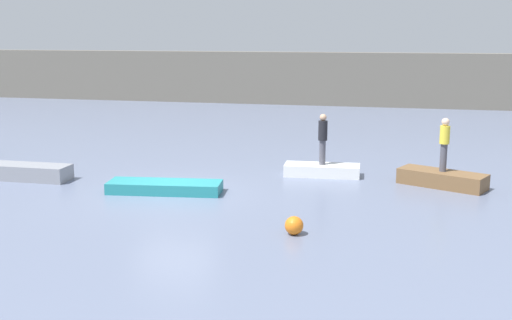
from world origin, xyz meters
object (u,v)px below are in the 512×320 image
Objects in this scene: mooring_buoy at (294,225)px; rowboat_grey at (26,172)px; rowboat_teal at (165,187)px; person_dark_shirt at (323,136)px; rowboat_white at (322,170)px; rowboat_brown at (442,179)px; person_yellow_shirt at (444,141)px.

rowboat_grey is at bearing 159.04° from mooring_buoy.
mooring_buoy reaches higher than rowboat_teal.
person_dark_shirt reaches higher than rowboat_teal.
person_dark_shirt is (0.00, 0.00, 1.21)m from rowboat_white.
rowboat_brown is at bearing 57.18° from mooring_buoy.
person_dark_shirt is at bearing 15.81° from rowboat_grey.
person_yellow_shirt is (13.93, 2.20, 1.24)m from rowboat_grey.
rowboat_white is at bearing 30.26° from rowboat_teal.
rowboat_brown is at bearing 8.59° from rowboat_grey.
mooring_buoy is (-3.90, -6.04, -0.02)m from rowboat_brown.
person_yellow_shirt is (4.04, -0.67, 1.30)m from rowboat_white.
rowboat_white is 5.55× the size of mooring_buoy.
rowboat_grey reaches higher than mooring_buoy.
person_dark_shirt is at bearing 91.26° from mooring_buoy.
mooring_buoy is at bearing -21.35° from rowboat_grey.
rowboat_grey is at bearing -167.11° from rowboat_white.
mooring_buoy is (0.15, -6.71, -1.17)m from person_dark_shirt.
person_dark_shirt is at bearing 30.26° from rowboat_teal.
rowboat_grey is at bearing 166.38° from rowboat_teal.
person_dark_shirt reaches higher than mooring_buoy.
rowboat_white is at bearing 91.26° from mooring_buoy.
person_yellow_shirt is 4.10m from person_dark_shirt.
person_yellow_shirt is at bearing -9.40° from person_dark_shirt.
person_dark_shirt is (-4.04, 0.67, 1.15)m from rowboat_brown.
rowboat_white reaches higher than rowboat_teal.
rowboat_grey is at bearing -146.50° from rowboat_brown.
rowboat_teal is 2.03× the size of person_yellow_shirt.
person_yellow_shirt reaches higher than rowboat_white.
person_yellow_shirt reaches higher than person_dark_shirt.
mooring_buoy reaches higher than rowboat_white.
rowboat_brown is 1.56× the size of person_dark_shirt.
rowboat_grey reaches higher than rowboat_teal.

